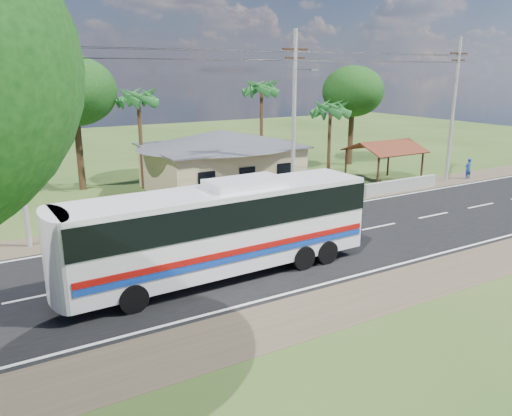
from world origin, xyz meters
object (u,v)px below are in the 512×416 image
Objects in this scene: waiting_shed at (385,148)px; motorcycle at (325,196)px; person at (468,168)px; coach_bus at (223,223)px.

waiting_shed is 8.75m from motorcycle.
person reaches higher than motorcycle.
waiting_shed reaches higher than person.
motorcycle is (-7.97, -2.83, -2.24)m from waiting_shed.
waiting_shed is 3.07× the size of person.
person is at bearing 14.87° from coach_bus.
waiting_shed is 2.80× the size of motorcycle.
waiting_shed is at bearing 26.39° from coach_bus.
waiting_shed reaches higher than motorcycle.
motorcycle is (11.23, 7.41, -1.88)m from coach_bus.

